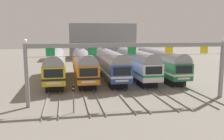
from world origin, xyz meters
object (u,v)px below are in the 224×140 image
object	(u,v)px
commuter_train_yellow	(56,64)
commuter_train_blue	(110,63)
yard_signal_mast	(73,93)
commuter_train_orange	(83,63)
commuter_train_white	(135,62)
catenary_gantry	(132,54)
commuter_train_green	(159,62)

from	to	relation	value
commuter_train_yellow	commuter_train_blue	world-z (taller)	commuter_train_blue
commuter_train_yellow	yard_signal_mast	xyz separation A→B (m)	(2.13, -16.14, -0.76)
commuter_train_orange	commuter_train_white	size ratio (longest dim) A/B	1.00
commuter_train_orange	catenary_gantry	xyz separation A→B (m)	(4.25, -13.50, 2.57)
commuter_train_white	catenary_gantry	distance (m)	14.38
commuter_train_white	commuter_train_green	xyz separation A→B (m)	(4.25, 0.00, 0.00)
commuter_train_orange	commuter_train_white	xyz separation A→B (m)	(8.51, -0.00, -0.00)
commuter_train_orange	commuter_train_green	size ratio (longest dim) A/B	1.00
catenary_gantry	commuter_train_blue	bearing A→B (deg)	90.00
commuter_train_orange	commuter_train_green	distance (m)	12.76
commuter_train_blue	commuter_train_yellow	bearing A→B (deg)	-179.97
commuter_train_orange	yard_signal_mast	bearing A→B (deg)	-97.50
commuter_train_blue	commuter_train_white	xyz separation A→B (m)	(4.25, -0.00, -0.00)
commuter_train_yellow	commuter_train_blue	xyz separation A→B (m)	(8.51, 0.00, 0.00)
commuter_train_blue	catenary_gantry	size ratio (longest dim) A/B	0.81
commuter_train_yellow	commuter_train_green	distance (m)	17.02
commuter_train_green	yard_signal_mast	bearing A→B (deg)	-132.69
commuter_train_blue	catenary_gantry	bearing A→B (deg)	-90.00
commuter_train_white	commuter_train_green	bearing A→B (deg)	0.00
commuter_train_white	catenary_gantry	world-z (taller)	catenary_gantry
commuter_train_yellow	catenary_gantry	bearing A→B (deg)	-57.77
commuter_train_green	catenary_gantry	size ratio (longest dim) A/B	0.81
catenary_gantry	commuter_train_white	bearing A→B (deg)	72.50
commuter_train_white	catenary_gantry	bearing A→B (deg)	-107.50
commuter_train_green	commuter_train_blue	bearing A→B (deg)	179.97
commuter_train_green	yard_signal_mast	size ratio (longest dim) A/B	6.56
commuter_train_yellow	catenary_gantry	world-z (taller)	catenary_gantry
commuter_train_yellow	catenary_gantry	size ratio (longest dim) A/B	0.81
commuter_train_white	yard_signal_mast	world-z (taller)	commuter_train_white
catenary_gantry	yard_signal_mast	bearing A→B (deg)	-157.46
commuter_train_blue	commuter_train_green	size ratio (longest dim) A/B	1.00
commuter_train_green	commuter_train_white	bearing A→B (deg)	180.00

